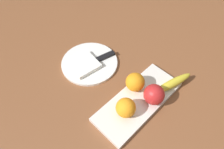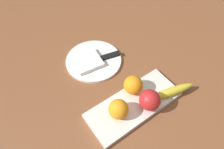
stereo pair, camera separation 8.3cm
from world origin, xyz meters
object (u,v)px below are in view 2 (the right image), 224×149
Objects in this scene: orange_near_apple at (119,109)px; dinner_plate at (94,60)px; apple at (150,100)px; banana at (172,91)px; fruit_tray at (134,104)px; orange_near_banana at (133,85)px; folded_napkin at (87,61)px; knife at (107,57)px.

dinner_plate is at bearing -104.76° from orange_near_apple.
banana is at bearing 172.96° from apple.
orange_near_banana is at bearing -124.01° from fruit_tray.
folded_napkin is at bearing -98.75° from orange_near_apple.
orange_near_apple is 0.29m from knife.
dinner_plate is 0.03m from folded_napkin.
fruit_tray is 5.11× the size of orange_near_apple.
fruit_tray is at bearing 96.28° from folded_napkin.
banana is 0.37m from dinner_plate.
apple is at bearing 99.75° from knife.
fruit_tray is 0.16m from banana.
fruit_tray is at bearing 91.07° from knife.
dinner_plate is 2.17× the size of folded_napkin.
apple is at bearing -172.12° from banana.
dinner_plate is 0.06m from knife.
knife is at bearing -96.41° from orange_near_banana.
knife is (-0.02, -0.21, -0.04)m from orange_near_banana.
fruit_tray is 4.97× the size of orange_near_banana.
banana is 2.52× the size of orange_near_banana.
apple is 0.42× the size of banana.
orange_near_banana is at bearing 153.04° from banana.
fruit_tray is at bearing 90.00° from dinner_plate.
banana reaches higher than folded_napkin.
orange_near_apple reaches higher than fruit_tray.
banana is (-0.14, 0.05, 0.03)m from fruit_tray.
folded_napkin is 0.64× the size of knife.
orange_near_apple is 0.29× the size of dinner_plate.
knife is (-0.09, 0.03, -0.00)m from folded_napkin.
orange_near_banana is at bearing -155.33° from orange_near_apple.
orange_near_apple is at bearing 81.25° from folded_napkin.
knife reaches higher than dinner_plate.
orange_near_apple is at bearing 0.96° from fruit_tray.
banana is 0.15m from orange_near_banana.
orange_near_apple is 0.12m from orange_near_banana.
orange_near_banana is at bearing 97.85° from dinner_plate.
dinner_plate is (0.00, -0.28, -0.00)m from fruit_tray.
knife is (0.09, -0.31, -0.02)m from banana.
apple is at bearing 93.28° from orange_near_banana.
folded_napkin is (0.18, -0.34, -0.02)m from banana.
orange_near_apple is at bearing 75.24° from dinner_plate.
knife is (-0.13, -0.26, -0.04)m from orange_near_apple.
banana reaches higher than fruit_tray.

